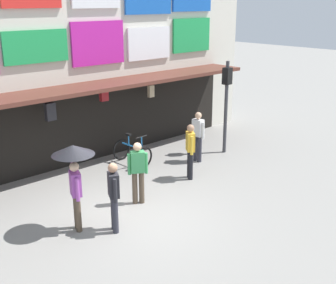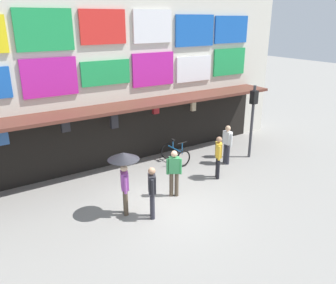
# 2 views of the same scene
# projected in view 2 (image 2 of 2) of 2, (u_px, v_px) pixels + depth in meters

# --- Properties ---
(ground_plane) EXTENTS (80.00, 80.00, 0.00)m
(ground_plane) POSITION_uv_depth(u_px,v_px,m) (161.00, 206.00, 11.32)
(ground_plane) COLOR gray
(shopfront) EXTENTS (18.00, 2.60, 8.00)m
(shopfront) POSITION_uv_depth(u_px,v_px,m) (100.00, 68.00, 13.57)
(shopfront) COLOR beige
(shopfront) RESTS_ON ground
(traffic_light_far) EXTENTS (0.30, 0.34, 3.20)m
(traffic_light_far) POSITION_uv_depth(u_px,v_px,m) (253.00, 110.00, 14.59)
(traffic_light_far) COLOR #38383D
(traffic_light_far) RESTS_ON ground
(bicycle_parked) EXTENTS (0.77, 1.19, 1.05)m
(bicycle_parked) POSITION_uv_depth(u_px,v_px,m) (175.00, 154.00, 14.58)
(bicycle_parked) COLOR black
(bicycle_parked) RESTS_ON ground
(pedestrian_with_umbrella) EXTENTS (0.96, 0.96, 2.08)m
(pedestrian_with_umbrella) POSITION_uv_depth(u_px,v_px,m) (124.00, 166.00, 10.31)
(pedestrian_with_umbrella) COLOR brown
(pedestrian_with_umbrella) RESTS_ON ground
(pedestrian_in_white) EXTENTS (0.39, 0.45, 1.68)m
(pedestrian_in_white) POSITION_uv_depth(u_px,v_px,m) (218.00, 155.00, 12.98)
(pedestrian_in_white) COLOR black
(pedestrian_in_white) RESTS_ON ground
(pedestrian_in_yellow) EXTENTS (0.23, 0.53, 1.68)m
(pedestrian_in_yellow) POSITION_uv_depth(u_px,v_px,m) (227.00, 142.00, 14.30)
(pedestrian_in_yellow) COLOR #2D2D38
(pedestrian_in_yellow) RESTS_ON ground
(pedestrian_in_black) EXTENTS (0.36, 0.48, 1.68)m
(pedestrian_in_black) POSITION_uv_depth(u_px,v_px,m) (152.00, 190.00, 10.36)
(pedestrian_in_black) COLOR #2D2D38
(pedestrian_in_black) RESTS_ON ground
(pedestrian_in_green) EXTENTS (0.47, 0.37, 1.68)m
(pedestrian_in_green) POSITION_uv_depth(u_px,v_px,m) (174.00, 171.00, 11.64)
(pedestrian_in_green) COLOR brown
(pedestrian_in_green) RESTS_ON ground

